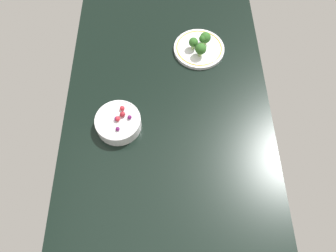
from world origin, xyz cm
name	(u,v)px	position (x,y,z in cm)	size (l,w,h in cm)	color
dining_table	(168,131)	(0.00, 0.00, 2.00)	(153.72, 83.21, 4.00)	black
bowl_berries	(118,122)	(1.39, 19.14, 6.88)	(17.66, 17.66, 7.10)	silver
plate_broccoli	(199,47)	(39.34, -14.53, 6.10)	(22.61, 22.61, 8.13)	silver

